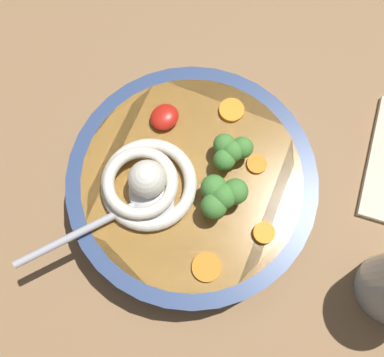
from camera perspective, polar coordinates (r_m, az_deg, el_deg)
The scene contains 11 objects.
table_slab at distance 52.49cm, azimuth -1.86°, elevation -5.42°, with size 134.98×134.98×3.34cm, color #936D47.
soup_bowl at distance 48.43cm, azimuth 0.00°, elevation -1.00°, with size 26.95×26.95×6.11cm.
noodle_pile at distance 44.27cm, azimuth -6.09°, elevation -0.53°, with size 11.09×10.87×4.46cm.
soup_spoon at distance 44.42cm, azimuth -7.01°, elevation -3.20°, with size 17.43×8.41×1.60cm.
chili_sauce_dollop at distance 47.40cm, azimuth -3.67°, elevation 8.15°, with size 3.25×2.93×1.46cm, color red.
broccoli_floret_right at distance 44.38cm, azimuth 5.17°, elevation 3.67°, with size 4.49×3.87×3.55cm.
broccoli_floret_beside_chili at distance 42.56cm, azimuth 3.95°, elevation -2.26°, with size 5.16×4.44×4.08cm.
carrot_slice_beside_noodles at distance 48.37cm, azimuth 5.27°, elevation 9.02°, with size 2.78×2.78×0.51cm, color orange.
carrot_slice_far at distance 44.55cm, azimuth 9.52°, elevation -7.14°, with size 2.22×2.22×0.66cm, color orange.
carrot_slice_center at distance 46.37cm, azimuth 8.59°, elevation 1.91°, with size 2.14×2.14×0.42cm, color orange.
carrot_slice_front at distance 43.67cm, azimuth 1.93°, elevation -11.67°, with size 2.93×2.93×0.42cm, color orange.
Camera 1 is at (5.97, 8.36, 53.15)cm, focal length 40.21 mm.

